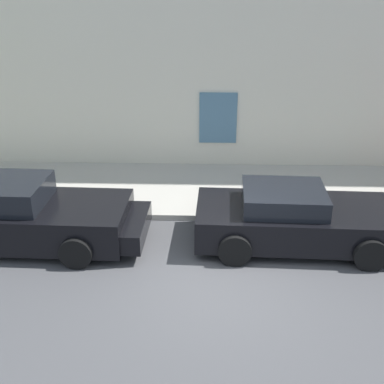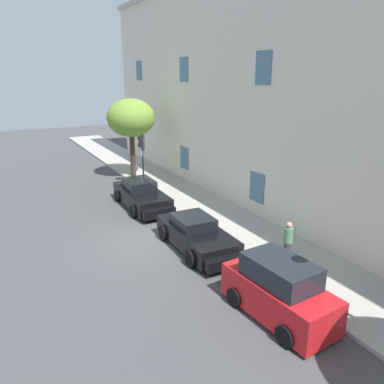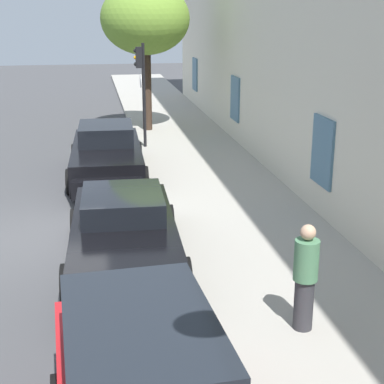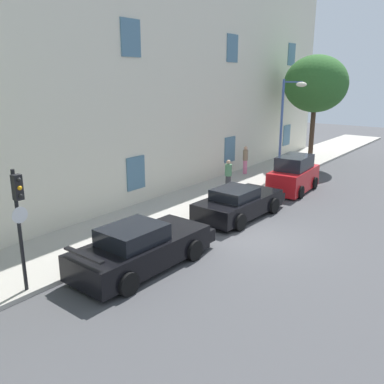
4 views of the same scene
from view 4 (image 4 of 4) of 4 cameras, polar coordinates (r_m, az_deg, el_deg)
ground_plane at (r=15.61m, az=8.17°, el=-6.12°), size 80.00×80.00×0.00m
sidewalk at (r=17.89m, az=-3.79°, el=-2.88°), size 60.00×3.45×0.14m
building_facade at (r=19.47m, az=-12.29°, el=16.92°), size 39.53×4.05×12.55m
sportscar_red_lead at (r=13.01m, az=-6.52°, el=-7.61°), size 5.10×2.19×1.46m
sportscar_yellow_flank at (r=17.62m, az=6.83°, el=-1.46°), size 4.82×2.20×1.32m
hatchback_parked at (r=21.93m, az=13.98°, el=2.26°), size 3.73×1.94×1.87m
tree_midblock at (r=28.44m, az=16.85°, el=14.19°), size 4.06×4.06×7.03m
traffic_light at (r=11.48m, az=-22.97°, el=-2.34°), size 0.44×0.36×3.38m
street_lamp at (r=24.32m, az=13.38°, el=11.04°), size 0.44×1.42×5.52m
pedestrian_admiring at (r=24.81m, az=7.44°, el=4.53°), size 0.35×0.35×1.68m
pedestrian_strolling at (r=20.98m, az=5.07°, el=2.38°), size 0.47×0.47×1.59m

